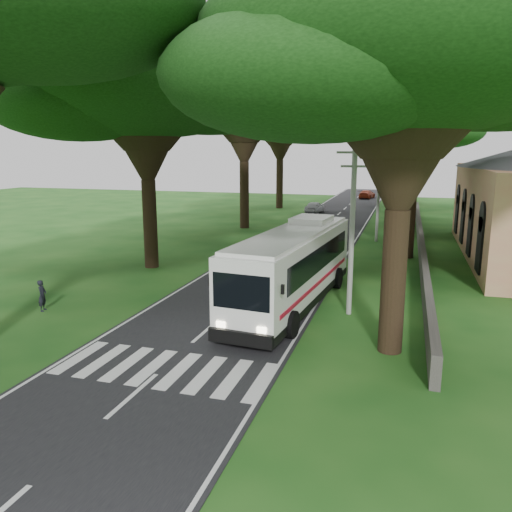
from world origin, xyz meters
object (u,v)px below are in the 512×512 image
(pole_mid, at_px, (379,192))
(distant_car_c, at_px, (367,194))
(pole_far, at_px, (388,179))
(pole_near, at_px, (352,225))
(pedestrian, at_px, (42,295))
(coach_bus, at_px, (293,266))
(distant_car_a, at_px, (315,207))

(pole_mid, distance_m, distant_car_c, 39.54)
(pole_far, height_order, distant_car_c, pole_far)
(pole_near, height_order, pedestrian, pole_near)
(distant_car_c, bearing_deg, pedestrian, 90.45)
(coach_bus, distance_m, distant_car_c, 58.66)
(pole_mid, bearing_deg, distant_car_a, 115.29)
(pole_far, xyz_separation_m, distant_car_c, (-3.93, 19.19, -3.49))
(pole_far, bearing_deg, distant_car_c, 101.59)
(pole_near, distance_m, coach_bus, 3.59)
(distant_car_c, bearing_deg, distant_car_a, 87.38)
(pole_mid, xyz_separation_m, coach_bus, (-2.79, -19.45, -2.18))
(pedestrian, bearing_deg, distant_car_c, -25.43)
(pole_mid, relative_size, pole_far, 1.00)
(pole_near, distance_m, distant_car_a, 39.08)
(pole_mid, distance_m, pole_far, 20.00)
(distant_car_c, bearing_deg, pole_mid, 105.27)
(pole_mid, xyz_separation_m, distant_car_c, (-3.93, 39.19, -3.49))
(pole_near, relative_size, coach_bus, 0.63)
(pole_near, height_order, distant_car_a, pole_near)
(pole_far, relative_size, pedestrian, 5.35)
(distant_car_a, bearing_deg, pole_near, 110.19)
(distant_car_c, bearing_deg, pole_far, 111.12)
(pole_near, distance_m, distant_car_c, 59.42)
(pole_mid, height_order, pole_far, same)
(distant_car_c, xyz_separation_m, pedestrian, (-10.06, -62.93, 0.06))
(pole_mid, relative_size, coach_bus, 0.63)
(pole_near, height_order, distant_car_c, pole_near)
(pole_near, height_order, coach_bus, pole_near)
(pole_near, height_order, pole_mid, same)
(coach_bus, distance_m, pedestrian, 12.06)
(pedestrian, bearing_deg, pole_mid, -46.86)
(pole_far, relative_size, distant_car_a, 1.96)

